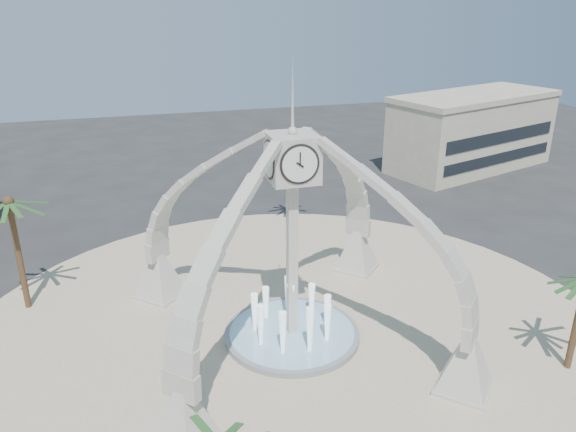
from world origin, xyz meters
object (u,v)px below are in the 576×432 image
object	(u,v)px
clock_tower	(292,237)
palm_west	(9,204)
palm_north	(290,164)
fountain	(292,333)

from	to	relation	value
clock_tower	palm_west	distance (m)	17.50
palm_west	palm_north	world-z (taller)	palm_west
clock_tower	fountain	xyz separation A→B (m)	(0.00, 0.00, -6.20)
clock_tower	palm_west	xyz separation A→B (m)	(-15.50, 8.10, 0.71)
fountain	clock_tower	bearing A→B (deg)	-90.00
palm_west	palm_north	size ratio (longest dim) A/B	1.32
palm_west	fountain	bearing A→B (deg)	-27.57
clock_tower	fountain	size ratio (longest dim) A/B	2.24
clock_tower	palm_west	world-z (taller)	clock_tower
clock_tower	fountain	bearing A→B (deg)	90.00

